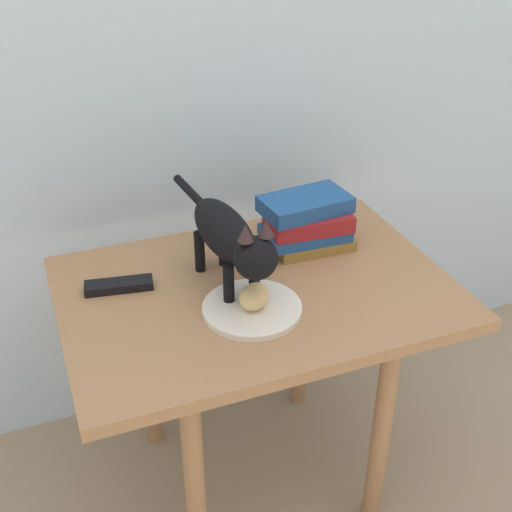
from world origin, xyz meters
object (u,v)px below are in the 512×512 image
Objects in this scene: side_table at (256,317)px; bread_roll at (254,296)px; book_stack at (307,222)px; plate at (252,309)px; cat at (230,238)px; tv_remote at (119,285)px.

bread_roll reaches higher than side_table.
bread_roll is 0.30m from book_stack.
side_table is 0.27m from book_stack.
cat is (-0.01, 0.09, 0.13)m from plate.
plate is at bearing -81.73° from cat.
bread_roll is (0.00, -0.00, 0.03)m from plate.
tv_remote is (-0.25, 0.19, -0.03)m from bread_roll.
cat is 2.15× the size of book_stack.
book_stack is at bearing 12.21° from tv_remote.
plate is 2.65× the size of bread_roll.
side_table is at bearing 63.81° from plate.
tv_remote reaches higher than side_table.
plate is at bearing -27.47° from tv_remote.
side_table is 0.32m from tv_remote.
bread_roll is 0.17× the size of cat.
cat reaches higher than side_table.
tv_remote is at bearing 143.09° from bread_roll.
cat is (-0.06, 0.01, 0.22)m from side_table.
plate is 0.31m from book_stack.
book_stack is at bearing 43.01° from plate.
side_table is 5.78× the size of tv_remote.
plate is at bearing 144.60° from bread_roll.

